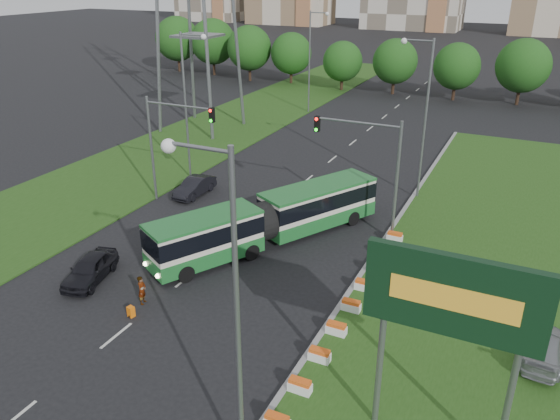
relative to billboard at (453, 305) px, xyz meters
The scene contains 17 objects.
ground 14.97m from the billboard, 153.89° to the left, with size 360.00×360.00×0.00m, color black.
grass_median 15.29m from the billboard, 86.93° to the left, with size 14.00×60.00×0.15m, color #224814.
median_kerb 16.48m from the billboard, 113.88° to the left, with size 0.30×60.00×0.18m, color gray.
left_verge 43.75m from the billboard, 134.29° to the left, with size 12.00×110.00×0.10m, color #224814.
lane_markings 30.77m from the billboard, 120.39° to the left, with size 0.20×100.00×0.01m, color beige, non-canonical shape.
flower_planters 10.48m from the billboard, 129.20° to the left, with size 1.10×18.10×0.60m, color white, non-canonical shape.
billboard is the anchor object (origin of this frame).
traffic_mast_median 17.68m from the billboard, 115.03° to the left, with size 5.76×0.32×8.00m.
traffic_mast_left 27.16m from the billboard, 146.45° to the left, with size 5.76×0.32×8.00m.
street_lamps 22.11m from the billboard, 133.62° to the left, with size 36.00×60.00×12.00m, color slate, non-canonical shape.
tree_line 61.07m from the billboard, 92.11° to the left, with size 120.00×8.00×9.00m, color #174813, non-canonical shape.
articulated_bus 18.56m from the billboard, 137.26° to the left, with size 2.56×16.42×2.70m.
car_left_near 21.08m from the billboard, behind, with size 1.74×4.33×1.48m, color black.
car_left_far 28.23m from the billboard, 142.36° to the left, with size 1.48×4.24×1.40m, color black.
car_median 9.46m from the billboard, 62.85° to the left, with size 1.74×4.27×1.24m, color #92959A.
pedestrian 16.99m from the billboard, 169.77° to the left, with size 0.59×0.39×1.62m, color gray.
shopping_trolley 16.78m from the billboard, behind, with size 0.34×0.36×0.58m.
Camera 1 is at (13.66, -22.28, 16.37)m, focal length 35.00 mm.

